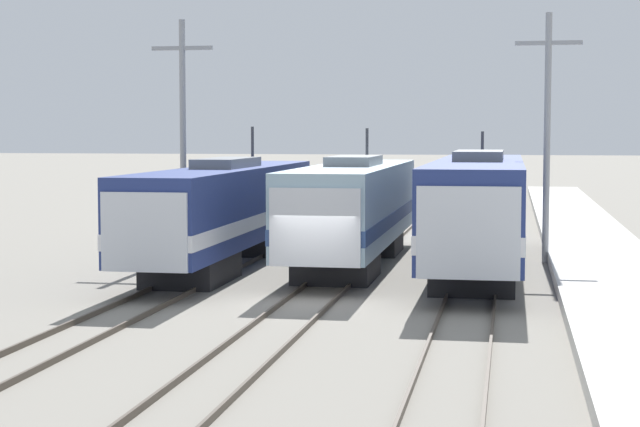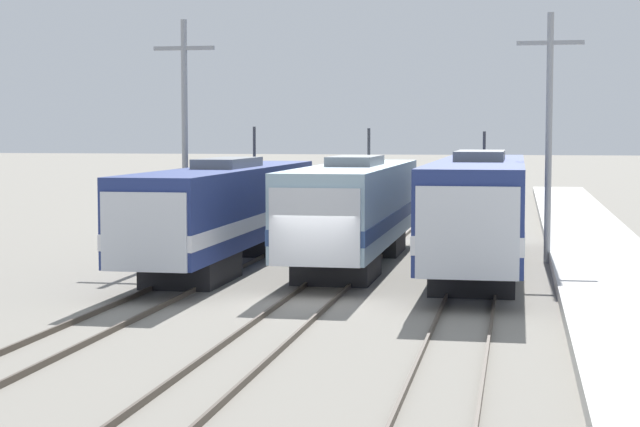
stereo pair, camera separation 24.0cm
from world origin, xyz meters
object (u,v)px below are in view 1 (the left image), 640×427
at_px(locomotive_far_left, 224,211).
at_px(locomotive_center, 352,210).
at_px(locomotive_far_right, 478,210).
at_px(catenary_tower_left, 183,129).
at_px(catenary_tower_right, 547,129).

distance_m(locomotive_far_left, locomotive_center, 4.73).
height_order(locomotive_center, locomotive_far_right, locomotive_center).
bearing_deg(locomotive_center, catenary_tower_left, 161.05).
xyz_separation_m(locomotive_far_left, catenary_tower_left, (-2.61, 3.45, 3.01)).
distance_m(catenary_tower_left, catenary_tower_right, 14.33).
height_order(locomotive_far_left, locomotive_far_right, locomotive_far_left).
relative_size(locomotive_center, catenary_tower_left, 1.73).
distance_m(locomotive_far_left, catenary_tower_right, 12.58).
relative_size(catenary_tower_left, catenary_tower_right, 1.00).
height_order(locomotive_far_right, catenary_tower_right, catenary_tower_right).
xyz_separation_m(locomotive_center, catenary_tower_left, (-7.24, 2.49, 2.97)).
bearing_deg(locomotive_far_right, catenary_tower_left, 165.90).
bearing_deg(locomotive_far_right, locomotive_far_left, -177.11).
xyz_separation_m(catenary_tower_left, catenary_tower_right, (14.33, 0.00, 0.00)).
distance_m(locomotive_far_left, locomotive_far_right, 9.27).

